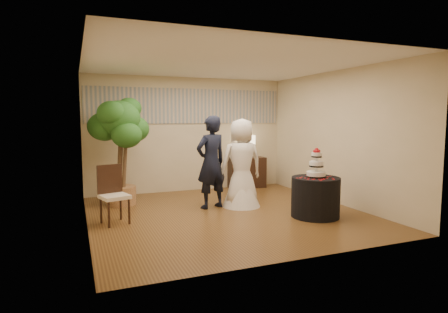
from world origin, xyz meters
name	(u,v)px	position (x,y,z in m)	size (l,w,h in m)	color
floor	(227,213)	(0.00, 0.00, 0.00)	(5.00, 5.00, 0.00)	brown
ceiling	(227,64)	(0.00, 0.00, 2.80)	(5.00, 5.00, 0.00)	white
wall_back	(189,135)	(0.00, 2.50, 1.40)	(5.00, 0.06, 2.80)	beige
wall_front	(303,151)	(0.00, -2.50, 1.40)	(5.00, 0.06, 2.80)	beige
wall_left	(84,144)	(-2.50, 0.00, 1.40)	(0.06, 5.00, 2.80)	beige
wall_right	(336,138)	(2.50, 0.00, 1.40)	(0.06, 5.00, 2.80)	beige
mural_border	(189,106)	(0.00, 2.48, 2.10)	(4.90, 0.02, 0.85)	#9F9C93
groom	(211,162)	(-0.12, 0.54, 0.93)	(0.68, 0.45, 1.86)	black
bride	(241,163)	(0.49, 0.44, 0.90)	(0.88, 0.78, 1.80)	white
cake_table	(315,197)	(1.42, -0.82, 0.37)	(0.88, 0.88, 0.73)	black
wedding_cake	(316,163)	(1.42, -0.82, 1.00)	(0.35, 0.35, 0.54)	white
console	(247,172)	(1.50, 2.29, 0.39)	(0.95, 0.42, 0.79)	black
table_lamp	(247,146)	(1.50, 2.29, 1.08)	(0.32, 0.32, 0.58)	#D5BD8C
ficus_tree	(120,150)	(-1.78, 1.49, 1.14)	(1.09, 1.09, 2.29)	#275F1F
side_chair	(115,195)	(-2.04, 0.09, 0.50)	(0.46, 0.48, 1.01)	black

